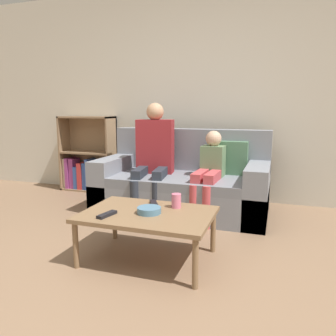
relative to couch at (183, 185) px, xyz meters
name	(u,v)px	position (x,y,z in m)	size (l,w,h in m)	color
ground_plane	(108,300)	(0.07, -1.84, -0.29)	(22.00, 22.00, 0.00)	#84664C
wall_back	(204,94)	(0.07, 0.65, 1.01)	(12.00, 0.06, 2.60)	beige
couch	(183,185)	(0.00, 0.00, 0.00)	(1.83, 0.90, 0.89)	gray
bookshelf	(86,162)	(-1.55, 0.49, 0.10)	(0.76, 0.28, 1.02)	#8E7051
coffee_table	(148,217)	(0.09, -1.27, 0.04)	(0.94, 0.66, 0.37)	brown
person_adult	(154,150)	(-0.32, -0.08, 0.38)	(0.44, 0.67, 1.18)	#282D38
person_child	(209,169)	(0.32, -0.15, 0.22)	(0.26, 0.63, 0.89)	#C6474C
cup_near	(176,201)	(0.26, -1.09, 0.13)	(0.07, 0.07, 0.11)	pink
tv_remote_0	(154,203)	(0.07, -1.08, 0.09)	(0.12, 0.17, 0.02)	black
tv_remote_1	(107,215)	(-0.15, -1.44, 0.09)	(0.08, 0.18, 0.02)	black
snack_bowl	(149,210)	(0.11, -1.29, 0.10)	(0.17, 0.17, 0.05)	teal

